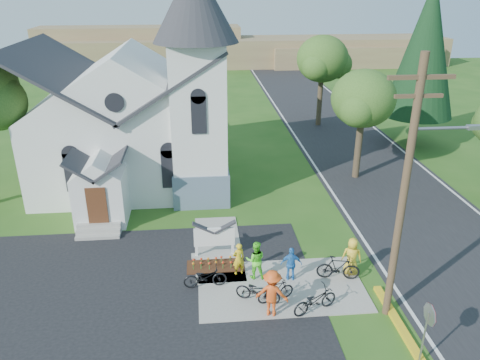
{
  "coord_description": "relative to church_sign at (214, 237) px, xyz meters",
  "views": [
    {
      "loc": [
        -1.78,
        -15.68,
        12.03
      ],
      "look_at": [
        0.17,
        5.0,
        3.09
      ],
      "focal_mm": 35.0,
      "sensor_mm": 36.0,
      "label": 1
    }
  ],
  "objects": [
    {
      "name": "tree_road_mid",
      "position": [
        10.2,
        20.8,
        4.75
      ],
      "size": [
        4.4,
        4.4,
        7.8
      ],
      "color": "#33261B",
      "rests_on": "ground"
    },
    {
      "name": "conifer",
      "position": [
        16.2,
        14.8,
        6.36
      ],
      "size": [
        5.2,
        5.2,
        12.4
      ],
      "color": "#33261B",
      "rests_on": "ground"
    },
    {
      "name": "bike_0",
      "position": [
        -0.5,
        -2.4,
        -0.5
      ],
      "size": [
        1.86,
        0.75,
        0.96
      ],
      "primitive_type": "imported",
      "rotation": [
        0.0,
        0.0,
        1.64
      ],
      "color": "black",
      "rests_on": "sidewalk"
    },
    {
      "name": "cyclist_2",
      "position": [
        3.2,
        -2.22,
        -0.2
      ],
      "size": [
        0.95,
        0.49,
        1.56
      ],
      "primitive_type": "imported",
      "rotation": [
        0.0,
        0.0,
        3.02
      ],
      "color": "blue",
      "rests_on": "sidewalk"
    },
    {
      "name": "utility_pole",
      "position": [
        6.56,
        -4.7,
        4.38
      ],
      "size": [
        3.45,
        0.28,
        10.0
      ],
      "color": "#422B21",
      "rests_on": "ground"
    },
    {
      "name": "church",
      "position": [
        -4.28,
        9.28,
        4.22
      ],
      "size": [
        12.35,
        12.0,
        13.0
      ],
      "color": "white",
      "rests_on": "ground"
    },
    {
      "name": "bike_3",
      "position": [
        5.23,
        -2.36,
        -0.42
      ],
      "size": [
        1.92,
        0.87,
        1.12
      ],
      "primitive_type": "imported",
      "rotation": [
        0.0,
        0.0,
        1.38
      ],
      "color": "black",
      "rests_on": "sidewalk"
    },
    {
      "name": "cyclist_1",
      "position": [
        1.69,
        -1.91,
        -0.1
      ],
      "size": [
        0.9,
        0.73,
        1.75
      ],
      "primitive_type": "imported",
      "rotation": [
        0.0,
        0.0,
        3.05
      ],
      "color": "#55E62B",
      "rests_on": "sidewalk"
    },
    {
      "name": "stop_sign",
      "position": [
        6.63,
        -7.4,
        0.75
      ],
      "size": [
        0.11,
        0.76,
        2.48
      ],
      "color": "gray",
      "rests_on": "ground"
    },
    {
      "name": "cyclist_4",
      "position": [
        5.9,
        -2.04,
        -0.1
      ],
      "size": [
        0.99,
        0.79,
        1.76
      ],
      "primitive_type": "imported",
      "rotation": [
        0.0,
        0.0,
        2.84
      ],
      "color": "yellow",
      "rests_on": "sidewalk"
    },
    {
      "name": "bike_4",
      "position": [
        3.71,
        -4.4,
        -0.46
      ],
      "size": [
        2.07,
        1.37,
        1.03
      ],
      "primitive_type": "imported",
      "rotation": [
        0.0,
        0.0,
        1.96
      ],
      "color": "black",
      "rests_on": "sidewalk"
    },
    {
      "name": "ground",
      "position": [
        1.2,
        -3.2,
        -1.03
      ],
      "size": [
        120.0,
        120.0,
        0.0
      ],
      "primitive_type": "plane",
      "color": "#275217",
      "rests_on": "ground"
    },
    {
      "name": "road",
      "position": [
        11.2,
        11.8,
        -1.02
      ],
      "size": [
        8.0,
        90.0,
        0.02
      ],
      "primitive_type": "cube",
      "color": "black",
      "rests_on": "ground"
    },
    {
      "name": "sidewalk",
      "position": [
        2.7,
        -2.7,
        -1.0
      ],
      "size": [
        7.0,
        4.0,
        0.05
      ],
      "primitive_type": "cube",
      "color": "gray",
      "rests_on": "ground"
    },
    {
      "name": "parking_lot",
      "position": [
        -5.8,
        -5.2,
        -1.02
      ],
      "size": [
        20.0,
        16.0,
        0.02
      ],
      "primitive_type": "cube",
      "color": "black",
      "rests_on": "ground"
    },
    {
      "name": "bike_2",
      "position": [
        1.59,
        -3.56,
        -0.49
      ],
      "size": [
        1.95,
        1.29,
        0.97
      ],
      "primitive_type": "imported",
      "rotation": [
        0.0,
        0.0,
        1.19
      ],
      "color": "black",
      "rests_on": "sidewalk"
    },
    {
      "name": "church_sign",
      "position": [
        0.0,
        0.0,
        0.0
      ],
      "size": [
        2.2,
        0.4,
        1.7
      ],
      "color": "gray",
      "rests_on": "ground"
    },
    {
      "name": "flower_bed",
      "position": [
        0.0,
        -0.9,
        -0.99
      ],
      "size": [
        2.6,
        1.1,
        0.07
      ],
      "primitive_type": "cube",
      "color": "#361A0E",
      "rests_on": "ground"
    },
    {
      "name": "tree_road_near",
      "position": [
        9.7,
        8.8,
        4.18
      ],
      "size": [
        4.0,
        4.0,
        7.05
      ],
      "color": "#33261B",
      "rests_on": "ground"
    },
    {
      "name": "bike_1",
      "position": [
        2.3,
        -3.61,
        -0.5
      ],
      "size": [
        1.66,
        0.92,
        0.96
      ],
      "primitive_type": "imported",
      "rotation": [
        0.0,
        0.0,
        1.89
      ],
      "color": "black",
      "rests_on": "sidewalk"
    },
    {
      "name": "cyclist_0",
      "position": [
        0.99,
        -1.58,
        -0.21
      ],
      "size": [
        0.64,
        0.52,
        1.52
      ],
      "primitive_type": "imported",
      "rotation": [
        0.0,
        0.0,
        3.45
      ],
      "color": "gold",
      "rests_on": "sidewalk"
    },
    {
      "name": "distant_hills",
      "position": [
        4.56,
        53.13,
        1.15
      ],
      "size": [
        61.0,
        10.0,
        5.6
      ],
      "color": "#7C6345",
      "rests_on": "ground"
    },
    {
      "name": "cyclist_3",
      "position": [
        2.01,
        -4.4,
        -0.0
      ],
      "size": [
        1.41,
        1.05,
        1.94
      ],
      "primitive_type": "imported",
      "rotation": [
        0.0,
        0.0,
        2.85
      ],
      "color": "#E04E18",
      "rests_on": "sidewalk"
    }
  ]
}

